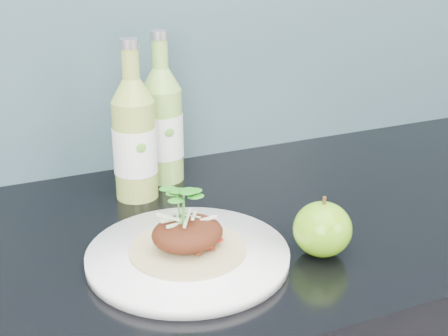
{
  "coord_description": "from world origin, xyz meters",
  "views": [
    {
      "loc": [
        -0.31,
        0.92,
        1.32
      ],
      "look_at": [
        0.03,
        1.67,
        1.0
      ],
      "focal_mm": 50.0,
      "sensor_mm": 36.0,
      "label": 1
    }
  ],
  "objects_px": {
    "green_apple": "(322,229)",
    "dinner_plate": "(188,256)",
    "cider_bottle_right": "(162,125)",
    "cider_bottle_left": "(135,140)"
  },
  "relations": [
    {
      "from": "cider_bottle_left",
      "to": "cider_bottle_right",
      "type": "distance_m",
      "value": 0.08
    },
    {
      "from": "dinner_plate",
      "to": "cider_bottle_left",
      "type": "xyz_separation_m",
      "value": [
        0.0,
        0.23,
        0.09
      ]
    },
    {
      "from": "dinner_plate",
      "to": "cider_bottle_right",
      "type": "bearing_deg",
      "value": 77.02
    },
    {
      "from": "green_apple",
      "to": "cider_bottle_right",
      "type": "relative_size",
      "value": 0.37
    },
    {
      "from": "dinner_plate",
      "to": "cider_bottle_right",
      "type": "relative_size",
      "value": 1.14
    },
    {
      "from": "green_apple",
      "to": "dinner_plate",
      "type": "bearing_deg",
      "value": 162.06
    },
    {
      "from": "cider_bottle_left",
      "to": "cider_bottle_right",
      "type": "bearing_deg",
      "value": 27.15
    },
    {
      "from": "green_apple",
      "to": "cider_bottle_left",
      "type": "distance_m",
      "value": 0.34
    },
    {
      "from": "dinner_plate",
      "to": "green_apple",
      "type": "relative_size",
      "value": 3.06
    },
    {
      "from": "cider_bottle_right",
      "to": "dinner_plate",
      "type": "bearing_deg",
      "value": -88.32
    }
  ]
}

